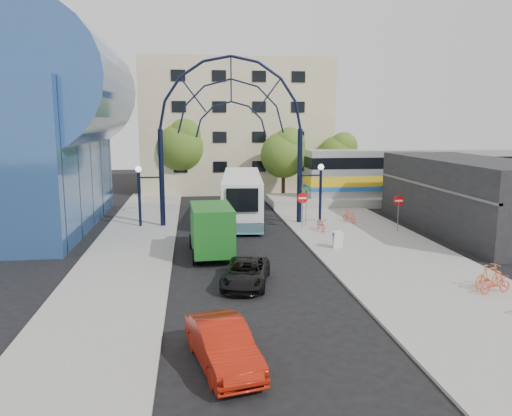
{
  "coord_description": "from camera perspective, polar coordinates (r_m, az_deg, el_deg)",
  "views": [
    {
      "loc": [
        -2.84,
        -21.82,
        7.43
      ],
      "look_at": [
        0.74,
        6.0,
        2.62
      ],
      "focal_mm": 35.0,
      "sensor_mm": 36.0,
      "label": 1
    }
  ],
  "objects": [
    {
      "name": "transit_hall",
      "position": [
        38.87,
        -26.27,
        7.66
      ],
      "size": [
        16.5,
        18.0,
        14.5
      ],
      "color": "#2F5490",
      "rests_on": "ground"
    },
    {
      "name": "plaza_west",
      "position": [
        29.01,
        -14.39,
        -5.31
      ],
      "size": [
        5.0,
        50.0,
        0.12
      ],
      "primitive_type": "cube",
      "color": "gray",
      "rests_on": "ground"
    },
    {
      "name": "apartment_block",
      "position": [
        56.99,
        -2.48,
        9.29
      ],
      "size": [
        20.0,
        12.1,
        14.0
      ],
      "color": "#C0B285",
      "rests_on": "ground"
    },
    {
      "name": "stop_sign",
      "position": [
        35.09,
        5.34,
        0.77
      ],
      "size": [
        0.8,
        0.07,
        2.5
      ],
      "color": "slate",
      "rests_on": "sidewalk_east"
    },
    {
      "name": "do_not_enter_sign",
      "position": [
        35.12,
        15.98,
        0.41
      ],
      "size": [
        0.76,
        0.07,
        2.48
      ],
      "color": "slate",
      "rests_on": "sidewalk_east"
    },
    {
      "name": "green_truck",
      "position": [
        28.29,
        -5.19,
        -2.46
      ],
      "size": [
        2.48,
        5.95,
        2.96
      ],
      "rotation": [
        0.0,
        0.0,
        0.04
      ],
      "color": "black",
      "rests_on": "ground"
    },
    {
      "name": "gateway_arch",
      "position": [
        35.95,
        -2.85,
        11.51
      ],
      "size": [
        13.64,
        0.44,
        12.1
      ],
      "color": "black",
      "rests_on": "ground"
    },
    {
      "name": "commercial_block_east",
      "position": [
        37.3,
        23.1,
        1.35
      ],
      "size": [
        6.0,
        16.0,
        5.0
      ],
      "primitive_type": "cube",
      "color": "black",
      "rests_on": "ground"
    },
    {
      "name": "tree_north_b",
      "position": [
        51.8,
        -8.53,
        7.22
      ],
      "size": [
        5.12,
        5.12,
        8.0
      ],
      "color": "#382314",
      "rests_on": "ground"
    },
    {
      "name": "tree_north_c",
      "position": [
        52.04,
        9.45,
        6.12
      ],
      "size": [
        4.16,
        4.16,
        6.5
      ],
      "color": "#382314",
      "rests_on": "ground"
    },
    {
      "name": "red_sedan",
      "position": [
        15.9,
        -3.82,
        -15.32
      ],
      "size": [
        2.4,
        4.51,
        1.41
      ],
      "primitive_type": "imported",
      "rotation": [
        0.0,
        0.0,
        0.22
      ],
      "color": "#971709",
      "rests_on": "ground"
    },
    {
      "name": "tree_north_a",
      "position": [
        48.66,
        3.32,
        6.38
      ],
      "size": [
        4.48,
        4.48,
        7.0
      ],
      "color": "#382314",
      "rests_on": "ground"
    },
    {
      "name": "black_suv",
      "position": [
        23.22,
        -1.17,
        -7.4
      ],
      "size": [
        2.9,
        4.61,
        1.19
      ],
      "primitive_type": "imported",
      "rotation": [
        0.0,
        0.0,
        -0.23
      ],
      "color": "black",
      "rests_on": "ground"
    },
    {
      "name": "sidewalk_east",
      "position": [
        28.95,
        15.0,
        -5.36
      ],
      "size": [
        8.0,
        56.0,
        0.12
      ],
      "primitive_type": "cube",
      "color": "gray",
      "rests_on": "ground"
    },
    {
      "name": "ground",
      "position": [
        23.22,
        0.09,
        -8.94
      ],
      "size": [
        120.0,
        120.0,
        0.0
      ],
      "primitive_type": "plane",
      "color": "black",
      "rests_on": "ground"
    },
    {
      "name": "sandwich_board",
      "position": [
        29.8,
        9.34,
        -3.37
      ],
      "size": [
        0.55,
        0.61,
        0.99
      ],
      "color": "white",
      "rests_on": "sidewalk_east"
    },
    {
      "name": "train_platform",
      "position": [
        49.91,
        20.0,
        1.04
      ],
      "size": [
        32.0,
        5.0,
        0.8
      ],
      "primitive_type": "cube",
      "color": "gray",
      "rests_on": "ground"
    },
    {
      "name": "city_bus",
      "position": [
        38.53,
        -1.61,
        1.36
      ],
      "size": [
        4.02,
        12.94,
        3.5
      ],
      "rotation": [
        0.0,
        0.0,
        -0.1
      ],
      "color": "white",
      "rests_on": "ground"
    },
    {
      "name": "bike_far_a",
      "position": [
        24.16,
        25.65,
        -7.85
      ],
      "size": [
        1.65,
        0.84,
        0.83
      ],
      "primitive_type": "imported",
      "rotation": [
        0.0,
        0.0,
        1.76
      ],
      "color": "red",
      "rests_on": "sidewalk_east"
    },
    {
      "name": "bike_far_b",
      "position": [
        24.83,
        25.09,
        -7.03
      ],
      "size": [
        1.87,
        1.12,
        1.09
      ],
      "primitive_type": "imported",
      "rotation": [
        0.0,
        0.0,
        1.93
      ],
      "color": "#CF5B29",
      "rests_on": "sidewalk_east"
    },
    {
      "name": "bike_near_a",
      "position": [
        34.47,
        7.43,
        -1.84
      ],
      "size": [
        0.67,
        1.73,
        0.89
      ],
      "primitive_type": "imported",
      "rotation": [
        0.0,
        0.0,
        0.04
      ],
      "color": "#CA4828",
      "rests_on": "sidewalk_east"
    },
    {
      "name": "train_car",
      "position": [
        49.62,
        20.17,
        3.89
      ],
      "size": [
        25.1,
        3.05,
        4.2
      ],
      "color": "#B7B7BC",
      "rests_on": "train_platform"
    },
    {
      "name": "bike_near_b",
      "position": [
        37.71,
        10.65,
        -0.94
      ],
      "size": [
        0.95,
        1.51,
        0.88
      ],
      "primitive_type": "imported",
      "rotation": [
        0.0,
        0.0,
        0.4
      ],
      "color": "#F64431",
      "rests_on": "sidewalk_east"
    },
    {
      "name": "street_name_sign",
      "position": [
        35.74,
        5.76,
        1.15
      ],
      "size": [
        0.7,
        0.7,
        2.8
      ],
      "color": "slate",
      "rests_on": "sidewalk_east"
    }
  ]
}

